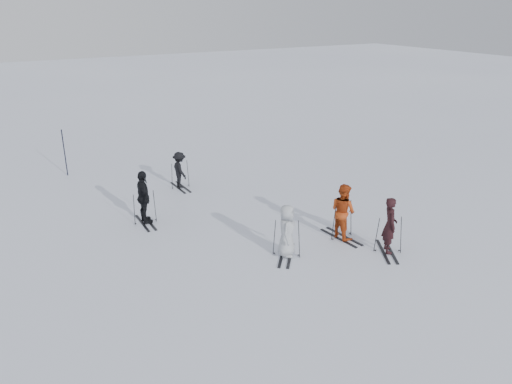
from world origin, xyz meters
TOP-DOWN VIEW (x-y plane):
  - ground at (0.00, 0.00)m, footprint 120.00×120.00m
  - skier_near_dark at (2.24, -3.31)m, footprint 0.70×0.78m
  - skier_red at (1.65, -1.79)m, footprint 0.77×0.95m
  - skier_grey at (-0.62, -1.94)m, footprint 0.91×0.95m
  - skier_uphill_left at (-3.58, 2.56)m, footprint 0.49×1.12m
  - skier_uphill_far at (-1.17, 5.30)m, footprint 0.57×0.98m
  - skis_near_dark at (2.24, -3.31)m, footprint 1.89×1.61m
  - skis_red at (1.65, -1.79)m, footprint 1.80×1.06m
  - skis_grey at (-0.62, -1.94)m, footprint 1.87×1.76m
  - skis_uphill_left at (-3.58, 2.56)m, footprint 1.66×0.91m
  - skis_uphill_far at (-1.17, 5.30)m, footprint 1.61×0.87m
  - piste_marker at (-4.98, 9.33)m, footprint 0.05×0.05m

SIDE VIEW (x-z plane):
  - ground at x=0.00m, z-range 0.00..0.00m
  - skis_uphill_far at x=-1.17m, z-range 0.00..1.16m
  - skis_uphill_left at x=-3.58m, z-range 0.00..1.19m
  - skis_near_dark at x=2.24m, z-range 0.00..1.22m
  - skis_grey at x=-0.62m, z-range 0.00..1.23m
  - skis_red at x=1.65m, z-range 0.00..1.26m
  - skier_uphill_far at x=-1.17m, z-range 0.00..1.51m
  - skier_grey at x=-0.62m, z-range 0.00..1.64m
  - skier_near_dark at x=2.24m, z-range 0.00..1.78m
  - skier_red at x=1.65m, z-range 0.00..1.85m
  - skier_uphill_left at x=-3.58m, z-range 0.00..1.89m
  - piste_marker at x=-4.98m, z-range 0.00..2.10m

